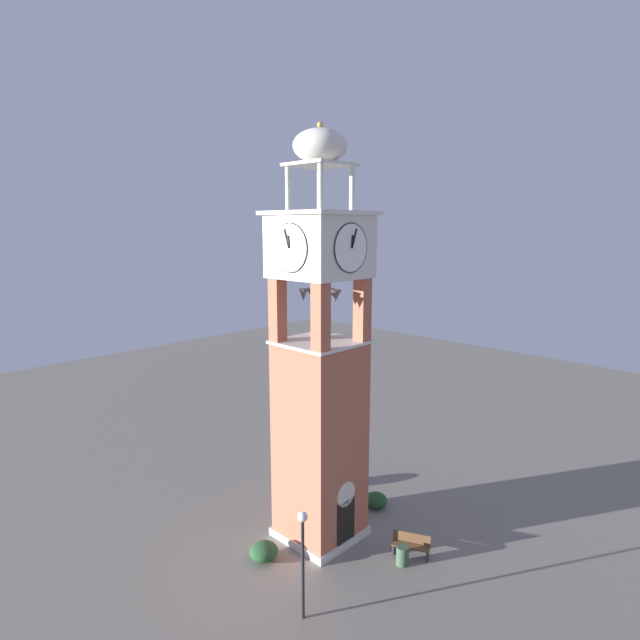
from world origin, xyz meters
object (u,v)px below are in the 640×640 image
(lamp_post, at_px, (303,546))
(clock_tower, at_px, (320,379))
(trash_bin, at_px, (402,555))
(park_bench, at_px, (411,544))

(lamp_post, bearing_deg, clock_tower, 37.47)
(lamp_post, bearing_deg, trash_bin, -9.03)
(clock_tower, distance_m, park_bench, 8.00)
(clock_tower, height_order, trash_bin, clock_tower)
(lamp_post, bearing_deg, park_bench, -6.81)
(clock_tower, bearing_deg, lamp_post, -142.53)
(trash_bin, bearing_deg, lamp_post, 170.97)
(lamp_post, height_order, trash_bin, lamp_post)
(park_bench, bearing_deg, trash_bin, -172.29)
(clock_tower, bearing_deg, trash_bin, -77.95)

